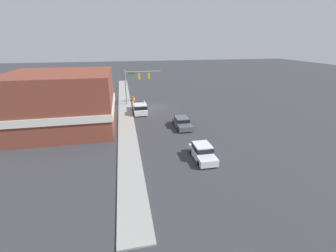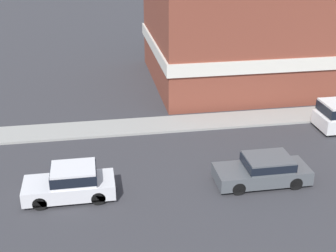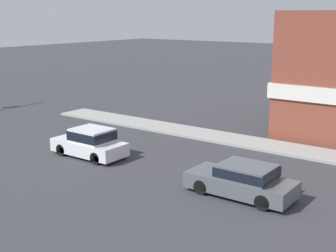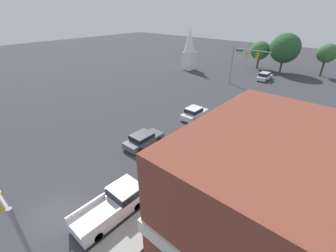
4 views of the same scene
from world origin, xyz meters
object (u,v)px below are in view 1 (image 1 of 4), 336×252
Objects in this scene: pickup_truck_parked at (140,108)px; construction_barrel at (133,99)px; car_second_ahead at (202,152)px; car_lead at (182,122)px.

construction_barrel is (0.67, -8.39, -0.39)m from pickup_truck_parked.
pickup_truck_parked is 5.37× the size of construction_barrel.
car_second_ahead is 4.17× the size of construction_barrel.
car_lead is 17.22m from construction_barrel.
car_lead is 9.40m from pickup_truck_parked.
car_second_ahead is 26.10m from construction_barrel.
car_second_ahead is at bearing 106.53° from pickup_truck_parked.
pickup_truck_parked is at bearing -55.54° from car_lead.
car_second_ahead reaches higher than construction_barrel.
car_lead is 1.10× the size of car_second_ahead.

